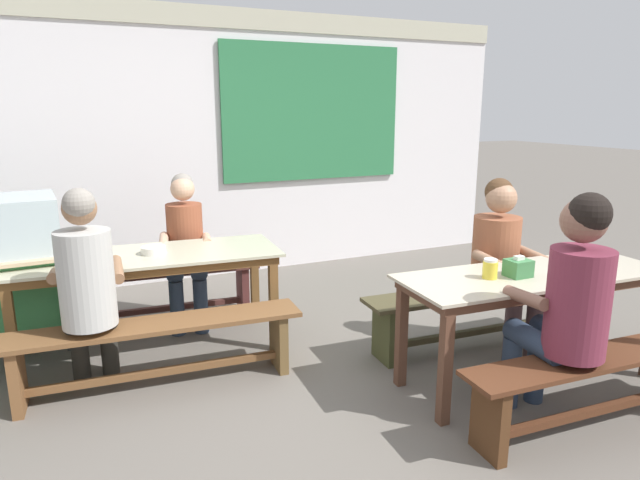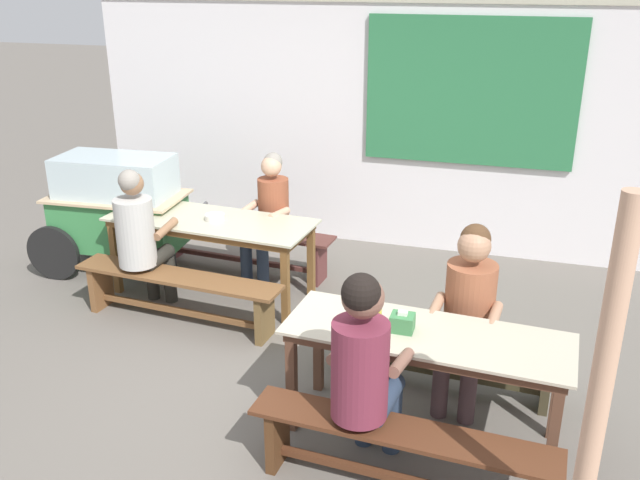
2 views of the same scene
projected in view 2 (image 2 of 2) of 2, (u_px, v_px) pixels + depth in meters
ground_plane at (294, 384)px, 4.94m from camera, size 40.00×40.00×0.00m
backdrop_wall at (388, 113)px, 7.01m from camera, size 6.27×0.23×2.67m
dining_table_far at (211, 227)px, 6.07m from camera, size 1.89×0.83×0.73m
dining_table_near at (426, 344)px, 4.19m from camera, size 1.77×0.71×0.73m
bench_far_back at (243, 242)px, 6.71m from camera, size 1.87×0.44×0.43m
bench_far_front at (178, 289)px, 5.70m from camera, size 1.83×0.44×0.43m
bench_near_back at (441, 348)px, 4.82m from camera, size 1.70×0.41×0.43m
bench_near_front at (400, 450)px, 3.81m from camera, size 1.74×0.38×0.43m
food_cart at (116, 206)px, 6.56m from camera, size 1.63×0.80×1.15m
person_near_front at (364, 364)px, 3.77m from camera, size 0.46×0.58×1.33m
person_left_back_turned at (140, 234)px, 5.72m from camera, size 0.44×0.53×1.29m
person_right_near_table at (468, 304)px, 4.56m from camera, size 0.47×0.59×1.24m
person_center_facing at (269, 212)px, 6.39m from camera, size 0.45×0.56×1.22m
tissue_box at (402, 322)px, 4.16m from camera, size 0.14×0.12×0.13m
condiment_jar at (374, 315)px, 4.25m from camera, size 0.09×0.09×0.12m
soup_bowl at (215, 217)px, 6.01m from camera, size 0.17×0.17×0.05m
wooden_support_post at (595, 422)px, 2.87m from camera, size 0.10×0.10×2.02m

